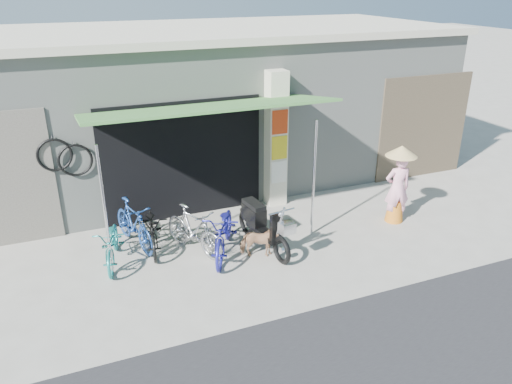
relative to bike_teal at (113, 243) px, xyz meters
name	(u,v)px	position (x,y,z in m)	size (l,w,h in m)	color
ground	(287,261)	(2.92, -1.12, -0.39)	(80.00, 80.00, 0.00)	#A39E93
bicycle_shop	(203,102)	(2.91, 3.97, 1.44)	(12.30, 5.30, 3.66)	#9AA098
shop_pillar	(275,140)	(3.77, 1.33, 1.11)	(0.42, 0.44, 3.00)	beige
awning	(208,110)	(2.01, 0.51, 2.12)	(4.60, 1.88, 2.72)	#3A7032
neighbour_right	(423,127)	(7.92, 1.47, 0.91)	(2.60, 0.06, 2.60)	brown
bike_teal	(113,243)	(0.00, 0.00, 0.00)	(0.52, 1.50, 0.79)	#1C817D
bike_blue	(134,224)	(0.46, 0.49, 0.07)	(0.43, 1.54, 0.92)	navy
bike_black	(153,229)	(0.77, 0.26, 0.01)	(0.53, 1.52, 0.80)	black
bike_silver	(194,230)	(1.45, -0.16, 0.06)	(0.43, 1.52, 0.91)	#A2A3A7
bike_navy	(225,232)	(1.95, -0.45, 0.07)	(0.62, 1.77, 0.93)	navy
street_dog	(259,242)	(2.51, -0.80, -0.09)	(0.32, 0.71, 0.60)	tan
moped	(262,225)	(2.70, -0.47, 0.08)	(0.56, 1.83, 1.04)	black
nun	(398,184)	(5.73, -0.50, 0.44)	(0.64, 0.64, 1.67)	#FFABC6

